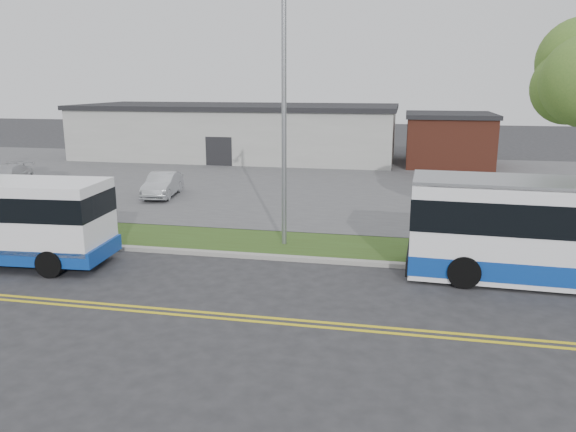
% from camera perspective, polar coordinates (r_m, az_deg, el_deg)
% --- Properties ---
extents(ground, '(140.00, 140.00, 0.00)m').
position_cam_1_polar(ground, '(19.66, -10.73, -4.77)').
color(ground, '#28282B').
rests_on(ground, ground).
extents(lane_line_north, '(70.00, 0.12, 0.01)m').
position_cam_1_polar(lane_line_north, '(16.38, -15.85, -8.78)').
color(lane_line_north, gold).
rests_on(lane_line_north, ground).
extents(lane_line_south, '(70.00, 0.12, 0.01)m').
position_cam_1_polar(lane_line_south, '(16.14, -16.34, -9.16)').
color(lane_line_south, gold).
rests_on(lane_line_south, ground).
extents(curb, '(80.00, 0.30, 0.15)m').
position_cam_1_polar(curb, '(20.61, -9.59, -3.65)').
color(curb, '#9E9B93').
rests_on(curb, ground).
extents(verge, '(80.00, 3.30, 0.10)m').
position_cam_1_polar(verge, '(22.23, -7.92, -2.39)').
color(verge, '#334918').
rests_on(verge, ground).
extents(parking_lot, '(80.00, 25.00, 0.10)m').
position_cam_1_polar(parking_lot, '(35.51, -0.35, 3.66)').
color(parking_lot, '#4C4C4F').
rests_on(parking_lot, ground).
extents(commercial_building, '(25.40, 10.40, 4.35)m').
position_cam_1_polar(commercial_building, '(46.34, -5.11, 8.55)').
color(commercial_building, '#9E9E99').
rests_on(commercial_building, ground).
extents(brick_wing, '(6.30, 7.30, 3.90)m').
position_cam_1_polar(brick_wing, '(43.55, 15.97, 7.49)').
color(brick_wing, brown).
rests_on(brick_wing, ground).
extents(streetlight_near, '(0.35, 1.53, 9.50)m').
position_cam_1_polar(streetlight_near, '(20.43, -0.45, 11.11)').
color(streetlight_near, gray).
rests_on(streetlight_near, verge).
extents(shuttle_bus, '(7.68, 2.97, 2.89)m').
position_cam_1_polar(shuttle_bus, '(21.00, -25.97, -0.37)').
color(shuttle_bus, '#0D3894').
rests_on(shuttle_bus, ground).
extents(pedestrian, '(0.81, 0.63, 1.97)m').
position_cam_1_polar(pedestrian, '(26.98, -24.74, 1.55)').
color(pedestrian, black).
rests_on(pedestrian, verge).
extents(parked_car_a, '(1.92, 4.05, 1.28)m').
position_cam_1_polar(parked_car_a, '(30.76, -12.64, 3.13)').
color(parked_car_a, '#AAADB1').
rests_on(parked_car_a, parking_lot).
extents(parked_car_b, '(2.81, 4.88, 1.33)m').
position_cam_1_polar(parked_car_b, '(35.96, -26.83, 3.50)').
color(parked_car_b, silver).
rests_on(parked_car_b, parking_lot).
extents(grocery_bag_left, '(0.32, 0.32, 0.32)m').
position_cam_1_polar(grocery_bag_left, '(27.13, -25.39, -0.24)').
color(grocery_bag_left, white).
rests_on(grocery_bag_left, verge).
extents(grocery_bag_right, '(0.32, 0.32, 0.32)m').
position_cam_1_polar(grocery_bag_right, '(27.17, -23.75, -0.06)').
color(grocery_bag_right, white).
rests_on(grocery_bag_right, verge).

